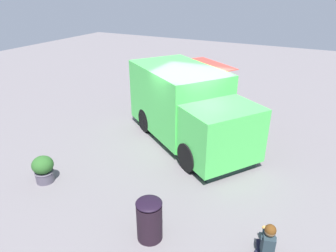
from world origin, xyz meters
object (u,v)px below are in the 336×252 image
object	(u,v)px
food_truck	(187,108)
planter_flowering_far	(147,93)
person_customer	(267,245)
planter_flowering_near	(43,169)
trash_bin	(149,219)

from	to	relation	value
food_truck	planter_flowering_far	bearing A→B (deg)	139.54
person_customer	planter_flowering_near	size ratio (longest dim) A/B	1.11
food_truck	planter_flowering_near	distance (m)	4.77
planter_flowering_far	trash_bin	size ratio (longest dim) A/B	0.77
trash_bin	planter_flowering_far	bearing A→B (deg)	121.02
planter_flowering_far	food_truck	bearing A→B (deg)	-40.46
food_truck	planter_flowering_far	world-z (taller)	food_truck
planter_flowering_near	person_customer	bearing A→B (deg)	1.17
planter_flowering_near	trash_bin	bearing A→B (deg)	-7.32
food_truck	planter_flowering_far	size ratio (longest dim) A/B	7.29
planter_flowering_near	planter_flowering_far	xyz separation A→B (m)	(-0.77, 6.77, -0.04)
planter_flowering_far	person_customer	bearing A→B (deg)	-45.05
person_customer	planter_flowering_near	distance (m)	5.86
person_customer	planter_flowering_far	size ratio (longest dim) A/B	1.15
planter_flowering_near	planter_flowering_far	bearing A→B (deg)	96.53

